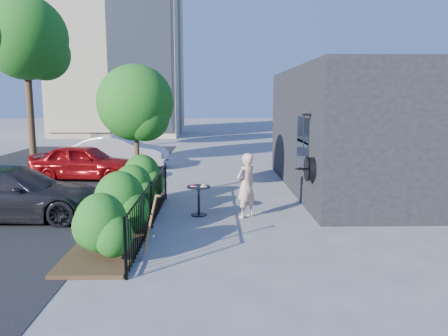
{
  "coord_description": "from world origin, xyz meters",
  "views": [
    {
      "loc": [
        0.0,
        -9.97,
        3.0
      ],
      "look_at": [
        0.23,
        1.41,
        1.2
      ],
      "focal_mm": 35.0,
      "sensor_mm": 36.0,
      "label": 1
    }
  ],
  "objects_px": {
    "patio_tree": "(138,107)",
    "car_silver": "(119,152)",
    "shovel": "(148,231)",
    "street_tree_far": "(27,43)",
    "cafe_table": "(199,195)",
    "car_darkgrey": "(12,193)",
    "woman": "(246,186)",
    "car_red": "(85,162)"
  },
  "relations": [
    {
      "from": "patio_tree",
      "to": "street_tree_far",
      "type": "relative_size",
      "value": 0.48
    },
    {
      "from": "car_darkgrey",
      "to": "woman",
      "type": "bearing_deg",
      "value": -90.33
    },
    {
      "from": "cafe_table",
      "to": "car_darkgrey",
      "type": "height_order",
      "value": "car_darkgrey"
    },
    {
      "from": "cafe_table",
      "to": "woman",
      "type": "xyz_separation_m",
      "value": [
        1.21,
        -0.21,
        0.29
      ]
    },
    {
      "from": "car_red",
      "to": "car_darkgrey",
      "type": "relative_size",
      "value": 0.86
    },
    {
      "from": "woman",
      "to": "car_red",
      "type": "height_order",
      "value": "woman"
    },
    {
      "from": "patio_tree",
      "to": "car_red",
      "type": "bearing_deg",
      "value": 126.96
    },
    {
      "from": "patio_tree",
      "to": "car_red",
      "type": "height_order",
      "value": "patio_tree"
    },
    {
      "from": "car_silver",
      "to": "car_darkgrey",
      "type": "relative_size",
      "value": 0.93
    },
    {
      "from": "cafe_table",
      "to": "car_red",
      "type": "distance_m",
      "value": 6.86
    },
    {
      "from": "car_silver",
      "to": "shovel",
      "type": "bearing_deg",
      "value": -161.37
    },
    {
      "from": "street_tree_far",
      "to": "car_red",
      "type": "relative_size",
      "value": 2.1
    },
    {
      "from": "cafe_table",
      "to": "car_darkgrey",
      "type": "relative_size",
      "value": 0.18
    },
    {
      "from": "car_red",
      "to": "car_darkgrey",
      "type": "height_order",
      "value": "car_red"
    },
    {
      "from": "car_silver",
      "to": "car_darkgrey",
      "type": "distance_m",
      "value": 8.43
    },
    {
      "from": "street_tree_far",
      "to": "woman",
      "type": "xyz_separation_m",
      "value": [
        10.72,
        -13.07,
        -5.09
      ]
    },
    {
      "from": "car_darkgrey",
      "to": "car_silver",
      "type": "bearing_deg",
      "value": -6.67
    },
    {
      "from": "patio_tree",
      "to": "car_silver",
      "type": "xyz_separation_m",
      "value": [
        -2.0,
        6.48,
        -2.06
      ]
    },
    {
      "from": "woman",
      "to": "car_silver",
      "type": "distance_m",
      "value": 9.74
    },
    {
      "from": "car_red",
      "to": "car_darkgrey",
      "type": "distance_m",
      "value": 5.46
    },
    {
      "from": "cafe_table",
      "to": "shovel",
      "type": "bearing_deg",
      "value": -104.36
    },
    {
      "from": "street_tree_far",
      "to": "shovel",
      "type": "xyz_separation_m",
      "value": [
        8.68,
        -16.05,
        -5.35
      ]
    },
    {
      "from": "patio_tree",
      "to": "shovel",
      "type": "relative_size",
      "value": 3.05
    },
    {
      "from": "patio_tree",
      "to": "woman",
      "type": "height_order",
      "value": "patio_tree"
    },
    {
      "from": "street_tree_far",
      "to": "shovel",
      "type": "distance_m",
      "value": 19.02
    },
    {
      "from": "woman",
      "to": "car_red",
      "type": "bearing_deg",
      "value": -85.42
    },
    {
      "from": "shovel",
      "to": "car_red",
      "type": "xyz_separation_m",
      "value": [
        -3.65,
        8.4,
        0.1
      ]
    },
    {
      "from": "street_tree_far",
      "to": "car_red",
      "type": "bearing_deg",
      "value": -56.68
    },
    {
      "from": "cafe_table",
      "to": "street_tree_far",
      "type": "bearing_deg",
      "value": 126.47
    },
    {
      "from": "woman",
      "to": "patio_tree",
      "type": "bearing_deg",
      "value": -73.56
    },
    {
      "from": "street_tree_far",
      "to": "car_red",
      "type": "xyz_separation_m",
      "value": [
        5.03,
        -7.65,
        -5.25
      ]
    },
    {
      "from": "woman",
      "to": "car_darkgrey",
      "type": "relative_size",
      "value": 0.36
    },
    {
      "from": "car_darkgrey",
      "to": "shovel",
      "type": "bearing_deg",
      "value": -128.17
    },
    {
      "from": "car_silver",
      "to": "patio_tree",
      "type": "bearing_deg",
      "value": -158.95
    },
    {
      "from": "car_silver",
      "to": "car_darkgrey",
      "type": "height_order",
      "value": "car_silver"
    },
    {
      "from": "patio_tree",
      "to": "car_darkgrey",
      "type": "height_order",
      "value": "patio_tree"
    },
    {
      "from": "patio_tree",
      "to": "car_silver",
      "type": "height_order",
      "value": "patio_tree"
    },
    {
      "from": "patio_tree",
      "to": "woman",
      "type": "relative_size",
      "value": 2.38
    },
    {
      "from": "patio_tree",
      "to": "street_tree_far",
      "type": "height_order",
      "value": "street_tree_far"
    },
    {
      "from": "street_tree_far",
      "to": "car_darkgrey",
      "type": "xyz_separation_m",
      "value": [
        4.83,
        -13.11,
        -5.25
      ]
    },
    {
      "from": "cafe_table",
      "to": "car_darkgrey",
      "type": "bearing_deg",
      "value": -176.83
    },
    {
      "from": "patio_tree",
      "to": "cafe_table",
      "type": "bearing_deg",
      "value": -42.55
    }
  ]
}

